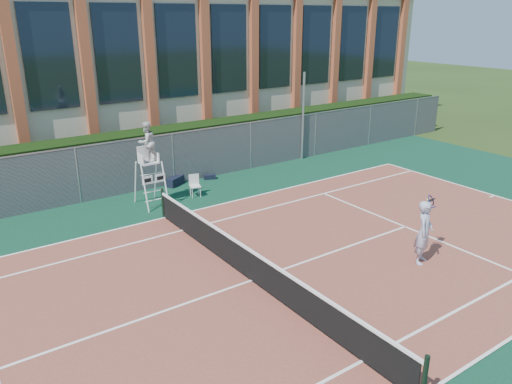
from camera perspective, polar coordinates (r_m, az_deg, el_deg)
ground at (r=13.89m, az=-0.48°, el=-10.18°), size 120.00×120.00×0.00m
apron at (r=14.62m, az=-2.73°, el=-8.55°), size 36.00×20.00×0.01m
tennis_court at (r=13.88m, az=-0.49°, el=-10.10°), size 23.77×10.97×0.02m
tennis_net at (r=13.63m, az=-0.49°, el=-8.22°), size 0.10×11.30×1.10m
fence at (r=20.77m, az=-14.41°, el=2.76°), size 40.00×0.06×2.20m
hedge at (r=21.86m, az=-15.56°, el=3.49°), size 40.00×1.40×2.20m
building at (r=28.84m, az=-21.72°, el=12.79°), size 45.00×10.60×8.22m
steel_pole at (r=24.94m, az=5.39°, el=8.57°), size 0.12×0.12×4.32m
umpire_chair at (r=18.91m, az=-12.35°, el=5.34°), size 0.91×1.40×3.27m
plastic_chair at (r=20.10m, az=-7.04°, el=0.97°), size 0.50×0.50×0.88m
sports_bag_near at (r=21.58m, az=-9.20°, el=1.24°), size 0.92×0.72×0.37m
sports_bag_far at (r=22.21m, az=-5.32°, el=1.73°), size 0.56×0.40×0.21m
tennis_player at (r=15.20m, az=18.65°, el=-4.37°), size 1.11×0.83×1.91m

